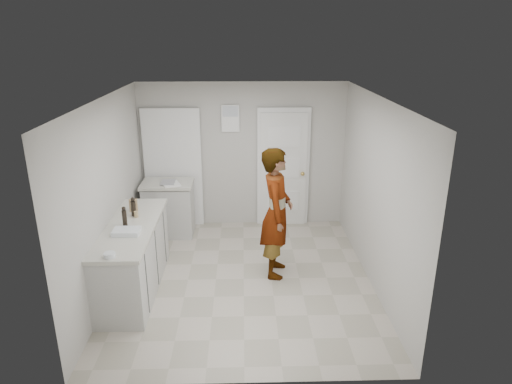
{
  "coord_description": "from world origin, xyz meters",
  "views": [
    {
      "loc": [
        0.01,
        -5.61,
        3.28
      ],
      "look_at": [
        0.18,
        0.4,
        1.15
      ],
      "focal_mm": 32.0,
      "sensor_mm": 36.0,
      "label": 1
    }
  ],
  "objects_px": {
    "egg_bowl": "(110,255)",
    "person": "(277,213)",
    "oil_cruet_a": "(133,207)",
    "spice_jar": "(136,214)",
    "baking_dish": "(126,232)",
    "oil_cruet_b": "(124,217)",
    "cake_mix_box": "(133,205)"
  },
  "relations": [
    {
      "from": "oil_cruet_a",
      "to": "spice_jar",
      "type": "bearing_deg",
      "value": -51.32
    },
    {
      "from": "person",
      "to": "cake_mix_box",
      "type": "xyz_separation_m",
      "value": [
        -1.97,
        0.1,
        0.09
      ]
    },
    {
      "from": "person",
      "to": "oil_cruet_b",
      "type": "relative_size",
      "value": 6.88
    },
    {
      "from": "oil_cruet_b",
      "to": "baking_dish",
      "type": "distance_m",
      "value": 0.26
    },
    {
      "from": "oil_cruet_b",
      "to": "egg_bowl",
      "type": "xyz_separation_m",
      "value": [
        0.03,
        -0.85,
        -0.1
      ]
    },
    {
      "from": "cake_mix_box",
      "to": "oil_cruet_b",
      "type": "relative_size",
      "value": 0.66
    },
    {
      "from": "oil_cruet_b",
      "to": "baking_dish",
      "type": "height_order",
      "value": "oil_cruet_b"
    },
    {
      "from": "person",
      "to": "oil_cruet_a",
      "type": "bearing_deg",
      "value": 98.93
    },
    {
      "from": "spice_jar",
      "to": "oil_cruet_b",
      "type": "bearing_deg",
      "value": -104.71
    },
    {
      "from": "oil_cruet_a",
      "to": "oil_cruet_b",
      "type": "height_order",
      "value": "oil_cruet_b"
    },
    {
      "from": "spice_jar",
      "to": "baking_dish",
      "type": "distance_m",
      "value": 0.53
    },
    {
      "from": "baking_dish",
      "to": "egg_bowl",
      "type": "height_order",
      "value": "baking_dish"
    },
    {
      "from": "baking_dish",
      "to": "egg_bowl",
      "type": "relative_size",
      "value": 2.51
    },
    {
      "from": "oil_cruet_b",
      "to": "cake_mix_box",
      "type": "bearing_deg",
      "value": 90.37
    },
    {
      "from": "oil_cruet_a",
      "to": "oil_cruet_b",
      "type": "relative_size",
      "value": 0.99
    },
    {
      "from": "spice_jar",
      "to": "egg_bowl",
      "type": "bearing_deg",
      "value": -92.26
    },
    {
      "from": "baking_dish",
      "to": "egg_bowl",
      "type": "xyz_separation_m",
      "value": [
        -0.04,
        -0.61,
        -0.0
      ]
    },
    {
      "from": "person",
      "to": "baking_dish",
      "type": "xyz_separation_m",
      "value": [
        -1.89,
        -0.64,
        0.03
      ]
    },
    {
      "from": "spice_jar",
      "to": "cake_mix_box",
      "type": "bearing_deg",
      "value": 110.65
    },
    {
      "from": "oil_cruet_b",
      "to": "baking_dish",
      "type": "xyz_separation_m",
      "value": [
        0.07,
        -0.23,
        -0.1
      ]
    },
    {
      "from": "person",
      "to": "egg_bowl",
      "type": "height_order",
      "value": "person"
    },
    {
      "from": "oil_cruet_a",
      "to": "egg_bowl",
      "type": "xyz_separation_m",
      "value": [
        -0.0,
        -1.19,
        -0.1
      ]
    },
    {
      "from": "egg_bowl",
      "to": "person",
      "type": "bearing_deg",
      "value": 32.88
    },
    {
      "from": "person",
      "to": "oil_cruet_a",
      "type": "relative_size",
      "value": 6.94
    },
    {
      "from": "person",
      "to": "cake_mix_box",
      "type": "distance_m",
      "value": 1.97
    },
    {
      "from": "spice_jar",
      "to": "oil_cruet_b",
      "type": "xyz_separation_m",
      "value": [
        -0.08,
        -0.29,
        0.09
      ]
    },
    {
      "from": "oil_cruet_a",
      "to": "egg_bowl",
      "type": "relative_size",
      "value": 2.04
    },
    {
      "from": "oil_cruet_b",
      "to": "baking_dish",
      "type": "bearing_deg",
      "value": -72.96
    },
    {
      "from": "spice_jar",
      "to": "oil_cruet_a",
      "type": "distance_m",
      "value": 0.11
    },
    {
      "from": "person",
      "to": "egg_bowl",
      "type": "bearing_deg",
      "value": 130.12
    },
    {
      "from": "person",
      "to": "spice_jar",
      "type": "height_order",
      "value": "person"
    },
    {
      "from": "spice_jar",
      "to": "oil_cruet_a",
      "type": "bearing_deg",
      "value": 128.68
    }
  ]
}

